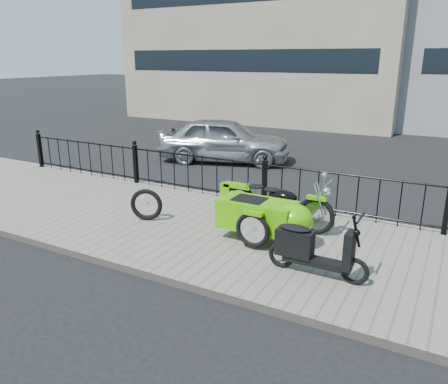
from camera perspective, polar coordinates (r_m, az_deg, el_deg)
The scene contains 9 objects.
ground at distance 8.40m, azimuth 1.63°, elevation -4.85°, with size 120.00×120.00×0.00m, color black.
sidewalk at distance 7.97m, azimuth -0.01°, elevation -5.63°, with size 30.00×3.80×0.12m, color slate.
curb at distance 9.60m, azimuth 5.56°, elevation -1.67°, with size 30.00×0.10×0.12m, color gray.
iron_fence at distance 9.32m, azimuth 5.31°, elevation 1.16°, with size 14.11×0.11×1.08m.
building_tan at distance 25.00m, azimuth 6.66°, elevation 23.62°, with size 14.00×8.01×12.00m.
motorcycle_sidecar at distance 7.51m, azimuth 6.03°, elevation -2.81°, with size 2.28×1.48×0.98m.
scooter at distance 6.45m, azimuth 11.22°, elevation -7.33°, with size 1.49×0.43×1.01m.
spare_tire at distance 8.53m, azimuth -10.11°, elevation -1.64°, with size 0.63×0.63×0.09m, color black.
sedan_car at distance 13.70m, azimuth 0.05°, elevation 6.84°, with size 1.63×4.05×1.38m, color #B4B7BC.
Camera 1 is at (3.53, -6.94, 3.15)m, focal length 35.00 mm.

